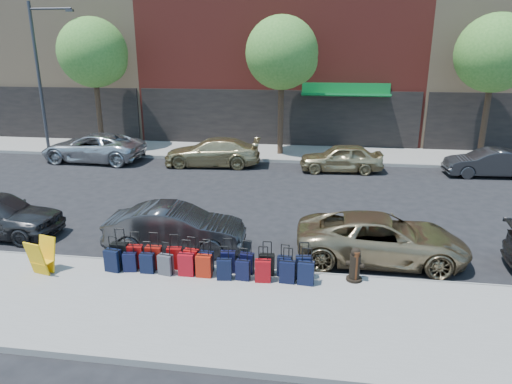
% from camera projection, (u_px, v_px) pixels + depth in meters
% --- Properties ---
extents(ground, '(120.00, 120.00, 0.00)m').
position_uv_depth(ground, '(241.00, 214.00, 16.57)').
color(ground, black).
rests_on(ground, ground).
extents(sidewalk_near, '(60.00, 4.00, 0.15)m').
position_uv_depth(sidewalk_near, '(192.00, 308.00, 10.41)').
color(sidewalk_near, gray).
rests_on(sidewalk_near, ground).
extents(sidewalk_far, '(60.00, 4.00, 0.15)m').
position_uv_depth(sidewalk_far, '(272.00, 152.00, 25.98)').
color(sidewalk_far, gray).
rests_on(sidewalk_far, ground).
extents(curb_near, '(60.00, 0.08, 0.15)m').
position_uv_depth(curb_near, '(212.00, 268.00, 12.32)').
color(curb_near, gray).
rests_on(curb_near, ground).
extents(curb_far, '(60.00, 0.08, 0.15)m').
position_uv_depth(curb_far, '(268.00, 161.00, 24.07)').
color(curb_far, gray).
rests_on(curb_far, ground).
extents(building_left, '(15.00, 12.12, 16.00)m').
position_uv_depth(building_left, '(68.00, 16.00, 33.34)').
color(building_left, tan).
rests_on(building_left, ground).
extents(tree_left, '(3.80, 3.80, 7.27)m').
position_uv_depth(tree_left, '(96.00, 55.00, 25.26)').
color(tree_left, black).
rests_on(tree_left, sidewalk_far).
extents(tree_center, '(3.80, 3.80, 7.27)m').
position_uv_depth(tree_center, '(284.00, 55.00, 23.81)').
color(tree_center, black).
rests_on(tree_center, sidewalk_far).
extents(tree_right, '(3.80, 3.80, 7.27)m').
position_uv_depth(tree_right, '(498.00, 55.00, 22.36)').
color(tree_right, black).
rests_on(tree_right, sidewalk_far).
extents(streetlight, '(2.59, 0.18, 8.00)m').
position_uv_depth(streetlight, '(41.00, 69.00, 25.23)').
color(streetlight, '#333338').
rests_on(streetlight, sidewalk_far).
extents(suitcase_front_0, '(0.45, 0.25, 1.06)m').
position_uv_depth(suitcase_front_0, '(120.00, 255.00, 12.18)').
color(suitcase_front_0, black).
rests_on(suitcase_front_0, sidewalk_near).
extents(suitcase_front_1, '(0.43, 0.26, 0.99)m').
position_uv_depth(suitcase_front_1, '(136.00, 256.00, 12.13)').
color(suitcase_front_1, maroon).
rests_on(suitcase_front_1, sidewalk_near).
extents(suitcase_front_2, '(0.43, 0.25, 1.00)m').
position_uv_depth(suitcase_front_2, '(154.00, 257.00, 12.07)').
color(suitcase_front_2, maroon).
rests_on(suitcase_front_2, sidewalk_near).
extents(suitcase_front_3, '(0.42, 0.27, 0.94)m').
position_uv_depth(suitcase_front_3, '(175.00, 258.00, 12.08)').
color(suitcase_front_3, '#92090A').
rests_on(suitcase_front_3, sidewalk_near).
extents(suitcase_front_4, '(0.39, 0.24, 0.91)m').
position_uv_depth(suitcase_front_4, '(191.00, 259.00, 12.01)').
color(suitcase_front_4, '#A60B0A').
rests_on(suitcase_front_4, sidewalk_near).
extents(suitcase_front_5, '(0.38, 0.23, 0.87)m').
position_uv_depth(suitcase_front_5, '(206.00, 261.00, 11.94)').
color(suitcase_front_5, black).
rests_on(suitcase_front_5, sidewalk_near).
extents(suitcase_front_6, '(0.40, 0.25, 0.93)m').
position_uv_depth(suitcase_front_6, '(228.00, 262.00, 11.88)').
color(suitcase_front_6, black).
rests_on(suitcase_front_6, sidewalk_near).
extents(suitcase_front_7, '(0.39, 0.25, 0.89)m').
position_uv_depth(suitcase_front_7, '(247.00, 263.00, 11.82)').
color(suitcase_front_7, black).
rests_on(suitcase_front_7, sidewalk_near).
extents(suitcase_front_8, '(0.39, 0.23, 0.92)m').
position_uv_depth(suitcase_front_8, '(267.00, 264.00, 11.73)').
color(suitcase_front_8, black).
rests_on(suitcase_front_8, sidewalk_near).
extents(suitcase_front_9, '(0.37, 0.23, 0.86)m').
position_uv_depth(suitcase_front_9, '(284.00, 266.00, 11.68)').
color(suitcase_front_9, black).
rests_on(suitcase_front_9, sidewalk_near).
extents(suitcase_front_10, '(0.43, 0.27, 0.97)m').
position_uv_depth(suitcase_front_10, '(304.00, 267.00, 11.54)').
color(suitcase_front_10, black).
rests_on(suitcase_front_10, sidewalk_near).
extents(suitcase_back_0, '(0.43, 0.29, 0.96)m').
position_uv_depth(suitcase_back_0, '(113.00, 260.00, 11.93)').
color(suitcase_back_0, black).
rests_on(suitcase_back_0, sidewalk_near).
extents(suitcase_back_1, '(0.37, 0.25, 0.82)m').
position_uv_depth(suitcase_back_1, '(130.00, 262.00, 11.94)').
color(suitcase_back_1, black).
rests_on(suitcase_back_1, sidewalk_near).
extents(suitcase_back_2, '(0.36, 0.22, 0.85)m').
position_uv_depth(suitcase_back_2, '(147.00, 263.00, 11.86)').
color(suitcase_back_2, black).
rests_on(suitcase_back_2, sidewalk_near).
extents(suitcase_back_3, '(0.40, 0.28, 0.88)m').
position_uv_depth(suitcase_back_3, '(166.00, 264.00, 11.76)').
color(suitcase_back_3, '#424147').
rests_on(suitcase_back_3, sidewalk_near).
extents(suitcase_back_4, '(0.40, 0.23, 0.96)m').
position_uv_depth(suitcase_back_4, '(186.00, 264.00, 11.71)').
color(suitcase_back_4, '#9C0A14').
rests_on(suitcase_back_4, sidewalk_near).
extents(suitcase_back_5, '(0.39, 0.23, 0.93)m').
position_uv_depth(suitcase_back_5, '(204.00, 266.00, 11.64)').
color(suitcase_back_5, '#AA1C0A').
rests_on(suitcase_back_5, sidewalk_near).
extents(suitcase_back_6, '(0.39, 0.26, 0.89)m').
position_uv_depth(suitcase_back_6, '(224.00, 269.00, 11.51)').
color(suitcase_back_6, black).
rests_on(suitcase_back_6, sidewalk_near).
extents(suitcase_back_7, '(0.37, 0.23, 0.84)m').
position_uv_depth(suitcase_back_7, '(243.00, 270.00, 11.50)').
color(suitcase_back_7, black).
rests_on(suitcase_back_7, sidewalk_near).
extents(suitcase_back_8, '(0.41, 0.25, 0.93)m').
position_uv_depth(suitcase_back_8, '(263.00, 271.00, 11.40)').
color(suitcase_back_8, maroon).
rests_on(suitcase_back_8, sidewalk_near).
extents(suitcase_back_9, '(0.40, 0.25, 0.92)m').
position_uv_depth(suitcase_back_9, '(287.00, 272.00, 11.35)').
color(suitcase_back_9, black).
rests_on(suitcase_back_9, sidewalk_near).
extents(suitcase_back_10, '(0.41, 0.26, 0.95)m').
position_uv_depth(suitcase_back_10, '(306.00, 273.00, 11.26)').
color(suitcase_back_10, black).
rests_on(suitcase_back_10, sidewalk_near).
extents(fire_hydrant, '(0.46, 0.40, 0.89)m').
position_uv_depth(fire_hydrant, '(355.00, 265.00, 11.41)').
color(fire_hydrant, black).
rests_on(fire_hydrant, sidewalk_near).
extents(bollard, '(0.15, 0.15, 0.81)m').
position_uv_depth(bollard, '(356.00, 266.00, 11.34)').
color(bollard, '#38190C').
rests_on(bollard, sidewalk_near).
extents(display_rack, '(0.64, 0.68, 0.94)m').
position_uv_depth(display_rack, '(42.00, 257.00, 11.77)').
color(display_rack, '#F8B60D').
rests_on(display_rack, sidewalk_near).
extents(car_near_1, '(4.15, 1.69, 1.34)m').
position_uv_depth(car_near_1, '(176.00, 228.00, 13.48)').
color(car_near_1, '#323134').
rests_on(car_near_1, ground).
extents(car_near_2, '(4.74, 2.21, 1.31)m').
position_uv_depth(car_near_2, '(382.00, 238.00, 12.79)').
color(car_near_2, '#927E59').
rests_on(car_near_2, ground).
extents(car_far_0, '(5.44, 2.67, 1.49)m').
position_uv_depth(car_far_0, '(93.00, 147.00, 24.09)').
color(car_far_0, silver).
rests_on(car_far_0, ground).
extents(car_far_1, '(5.00, 2.35, 1.41)m').
position_uv_depth(car_far_1, '(212.00, 152.00, 23.18)').
color(car_far_1, tan).
rests_on(car_far_1, ground).
extents(car_far_2, '(4.07, 1.88, 1.35)m').
position_uv_depth(car_far_2, '(341.00, 158.00, 22.09)').
color(car_far_2, tan).
rests_on(car_far_2, ground).
extents(car_far_3, '(4.01, 1.60, 1.30)m').
position_uv_depth(car_far_3, '(489.00, 163.00, 21.24)').
color(car_far_3, '#303033').
rests_on(car_far_3, ground).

